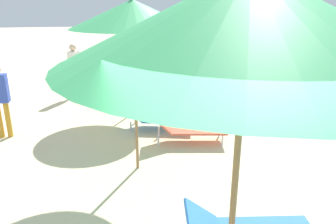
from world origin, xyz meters
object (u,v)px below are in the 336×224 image
person_walking_near (74,65)px  lounger_farthest_shoreside (170,91)px  lounger_farthest_inland (158,116)px  umbrella_second (133,14)px  lounger_second_shoreside (187,127)px  umbrella_farthest (133,15)px  umbrella_nearest (248,18)px

person_walking_near → lounger_farthest_shoreside: bearing=-172.5°
lounger_farthest_inland → person_walking_near: size_ratio=1.04×
umbrella_second → lounger_second_shoreside: umbrella_second is taller
umbrella_farthest → lounger_farthest_inland: size_ratio=1.67×
umbrella_farthest → lounger_second_shoreside: bearing=-67.3°
umbrella_nearest → lounger_farthest_shoreside: bearing=83.5°
umbrella_second → lounger_second_shoreside: 2.71m
lounger_farthest_shoreside → person_walking_near: 3.01m
umbrella_farthest → person_walking_near: umbrella_farthest is taller
umbrella_farthest → person_walking_near: (-1.69, 1.83, -1.51)m
umbrella_farthest → lounger_farthest_shoreside: 2.64m
lounger_second_shoreside → lounger_farthest_inland: lounger_second_shoreside is taller
umbrella_second → lounger_farthest_inland: umbrella_second is taller
umbrella_second → lounger_farthest_shoreside: size_ratio=1.74×
person_walking_near → lounger_farthest_inland: bearing=149.3°
umbrella_second → person_walking_near: bearing=106.7°
umbrella_nearest → lounger_farthest_inland: 5.47m
umbrella_farthest → person_walking_near: 2.91m
lounger_farthest_shoreside → person_walking_near: bearing=172.9°
lounger_second_shoreside → lounger_farthest_shoreside: bearing=96.1°
lounger_second_shoreside → umbrella_second: bearing=-129.9°
lounger_farthest_inland → umbrella_farthest: bearing=122.6°
person_walking_near → umbrella_second: bearing=131.8°
umbrella_farthest → person_walking_near: size_ratio=1.74×
umbrella_nearest → umbrella_farthest: size_ratio=1.08×
umbrella_nearest → lounger_second_shoreside: (0.62, 4.06, -2.35)m
umbrella_nearest → umbrella_farthest: bearing=92.6°
lounger_farthest_shoreside → person_walking_near: size_ratio=1.02×
umbrella_nearest → lounger_farthest_inland: umbrella_nearest is taller
lounger_second_shoreside → lounger_farthest_inland: size_ratio=0.95×
umbrella_nearest → umbrella_second: size_ratio=1.05×
umbrella_nearest → lounger_farthest_shoreside: size_ratio=1.84×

